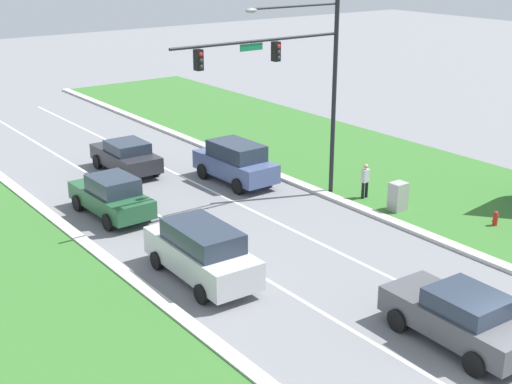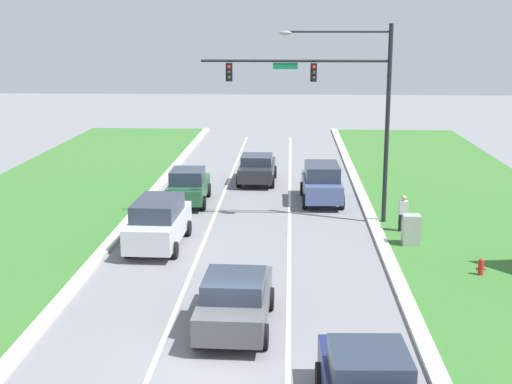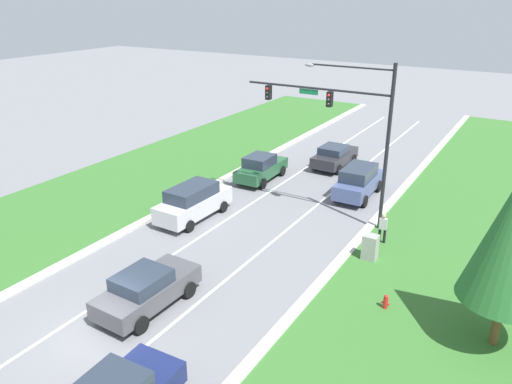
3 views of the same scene
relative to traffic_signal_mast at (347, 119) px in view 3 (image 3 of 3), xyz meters
The scene contains 13 objects.
ground_plane 15.92m from the traffic_signal_mast, 105.10° to the right, with size 160.00×160.00×0.00m, color slate.
curb_strip_left 18.11m from the traffic_signal_mast, 123.67° to the right, with size 0.50×90.00×0.15m.
lane_stripe_inner_left 16.45m from the traffic_signal_mast, 111.61° to the right, with size 0.14×81.00×0.01m.
lane_stripe_inner_right 15.58m from the traffic_signal_mast, 98.17° to the right, with size 0.14×81.00×0.01m.
traffic_signal_mast is the anchor object (origin of this frame).
graphite_sedan 13.60m from the traffic_signal_mast, 106.78° to the right, with size 2.26×4.69×1.71m.
silver_suv 9.78m from the traffic_signal_mast, 151.34° to the right, with size 2.18×5.11×2.01m.
slate_blue_suv 6.29m from the traffic_signal_mast, 96.04° to the left, with size 2.16×4.75×2.02m.
charcoal_sedan 10.72m from the traffic_signal_mast, 114.79° to the left, with size 2.19×4.60×1.66m.
forest_sedan 9.45m from the traffic_signal_mast, 155.11° to the left, with size 2.12×4.71×1.82m.
utility_cabinet 7.02m from the traffic_signal_mast, 50.48° to the right, with size 0.70×0.60×1.34m.
pedestrian 6.01m from the traffic_signal_mast, 28.39° to the right, with size 0.40×0.26×1.69m.
fire_hydrant 10.34m from the traffic_signal_mast, 55.89° to the right, with size 0.34×0.20×0.70m.
Camera 3 is at (13.02, -10.53, 12.21)m, focal length 35.00 mm.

